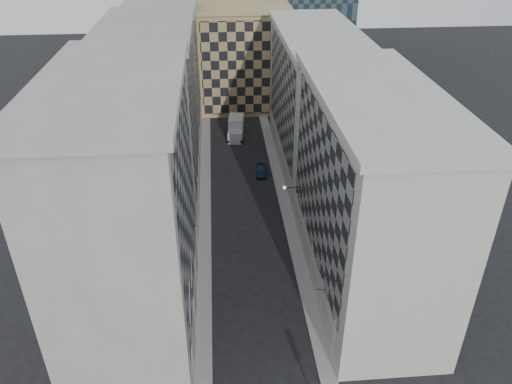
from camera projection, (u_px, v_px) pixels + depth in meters
sidewalk_west at (205, 208)px, 64.97m from camera, size 1.50×100.00×0.15m
sidewalk_east at (285, 205)px, 65.71m from camera, size 1.50×100.00×0.15m
bldg_left_a at (130, 214)px, 42.29m from camera, size 10.80×22.80×23.70m
bldg_left_b at (155, 120)px, 61.40m from camera, size 10.80×22.80×22.70m
bldg_left_c at (168, 71)px, 80.52m from camera, size 10.80×22.80×21.70m
bldg_right_a at (367, 195)px, 48.02m from camera, size 10.80×26.80×20.70m
bldg_right_b at (315, 101)px, 71.41m from camera, size 10.80×28.80×19.70m
tan_block at (243, 56)px, 93.19m from camera, size 16.80×14.80×18.80m
flagpoles_left at (190, 285)px, 40.30m from camera, size 0.10×6.33×2.33m
bracket_lamp at (286, 188)px, 57.38m from camera, size 1.98×0.36×0.36m
box_truck at (236, 129)px, 83.86m from camera, size 3.09×6.21×3.27m
dark_car at (261, 170)px, 72.81m from camera, size 1.72×3.92×1.25m
shop_sign at (317, 293)px, 45.57m from camera, size 0.88×0.68×0.77m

